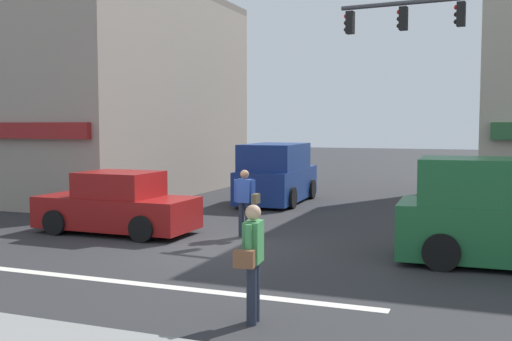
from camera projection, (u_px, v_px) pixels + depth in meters
The scene contains 9 objects.
ground_plane at pixel (214, 246), 13.76m from camera, with size 120.00×120.00×0.00m, color #2B2B2D.
lane_marking_stripe at pixel (130, 283), 10.50m from camera, with size 9.00×0.24×0.01m, color silver.
building_left_block at pixel (73, 93), 25.05m from camera, with size 10.96×12.01×8.19m.
utility_pole_near_left at pixel (24, 91), 19.94m from camera, with size 1.40×0.22×7.48m.
traffic_light_mast at pixel (475, 64), 14.95m from camera, with size 4.88×0.61×6.20m.
sedan_crossing_rightbound at pixel (117, 205), 15.34m from camera, with size 4.11×1.90×1.58m.
van_crossing_center at pixel (277, 175), 21.33m from camera, with size 2.19×4.67×2.11m.
pedestrian_foreground_with_bag at pixel (253, 256), 8.28m from camera, with size 0.29×0.68×1.67m.
pedestrian_mid_crossing at pixel (245, 199), 14.74m from camera, with size 0.67×0.32×1.67m.
Camera 1 is at (5.76, -12.35, 2.76)m, focal length 42.00 mm.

